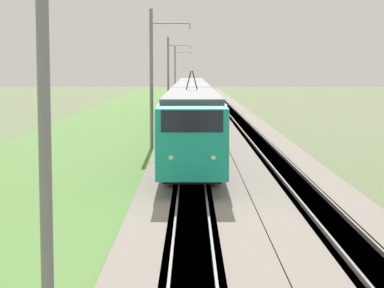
{
  "coord_description": "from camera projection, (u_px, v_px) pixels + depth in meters",
  "views": [
    {
      "loc": [
        -8.2,
        0.03,
        5.17
      ],
      "look_at": [
        20.93,
        0.0,
        2.21
      ],
      "focal_mm": 70.0,
      "sensor_mm": 36.0,
      "label": 1
    }
  ],
  "objects": [
    {
      "name": "ballast_main",
      "position": [
        192.0,
        133.0,
        58.4
      ],
      "size": [
        240.0,
        4.4,
        0.3
      ],
      "color": "gray",
      "rests_on": "ground"
    },
    {
      "name": "ballast_adjacent",
      "position": [
        248.0,
        133.0,
        58.41
      ],
      "size": [
        240.0,
        4.4,
        0.3
      ],
      "color": "gray",
      "rests_on": "ground"
    },
    {
      "name": "track_main",
      "position": [
        192.0,
        132.0,
        58.4
      ],
      "size": [
        240.0,
        1.57,
        0.45
      ],
      "color": "#4C4238",
      "rests_on": "ground"
    },
    {
      "name": "track_adjacent",
      "position": [
        248.0,
        132.0,
        58.41
      ],
      "size": [
        240.0,
        1.57,
        0.45
      ],
      "color": "#4C4238",
      "rests_on": "ground"
    },
    {
      "name": "grass_verge",
      "position": [
        103.0,
        134.0,
        58.41
      ],
      "size": [
        240.0,
        11.35,
        0.12
      ],
      "color": "#5B8E42",
      "rests_on": "ground"
    },
    {
      "name": "passenger_train",
      "position": [
        192.0,
        103.0,
        60.11
      ],
      "size": [
        65.43,
        2.85,
        5.02
      ],
      "rotation": [
        0.0,
        0.0,
        3.14
      ],
      "color": "#19A88E",
      "rests_on": "ground"
    },
    {
      "name": "catenary_mast_near",
      "position": [
        47.0,
        89.0,
        12.6
      ],
      "size": [
        0.22,
        2.56,
        9.33
      ],
      "color": "slate",
      "rests_on": "ground"
    },
    {
      "name": "catenary_mast_mid",
      "position": [
        152.0,
        78.0,
        46.69
      ],
      "size": [
        0.22,
        2.56,
        8.83
      ],
      "color": "slate",
      "rests_on": "ground"
    },
    {
      "name": "catenary_mast_far",
      "position": [
        169.0,
        75.0,
        80.77
      ],
      "size": [
        0.22,
        2.56,
        8.52
      ],
      "color": "slate",
      "rests_on": "ground"
    },
    {
      "name": "catenary_mast_distant",
      "position": [
        175.0,
        73.0,
        114.84
      ],
      "size": [
        0.22,
        2.56,
        8.49
      ],
      "color": "slate",
      "rests_on": "ground"
    }
  ]
}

